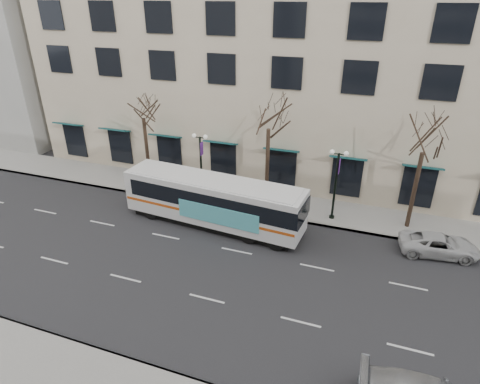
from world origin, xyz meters
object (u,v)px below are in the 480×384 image
at_px(tree_far_mid, 269,115).
at_px(tree_far_right, 426,138).
at_px(lamp_post_left, 201,163).
at_px(white_pickup, 439,245).
at_px(lamp_post_right, 336,182).
at_px(city_bus, 214,200).
at_px(tree_far_left, 142,106).

bearing_deg(tree_far_mid, tree_far_right, -0.00).
height_order(lamp_post_left, white_pickup, lamp_post_left).
relative_size(tree_far_mid, tree_far_right, 1.06).
bearing_deg(lamp_post_right, city_bus, -156.04).
bearing_deg(lamp_post_right, tree_far_right, 6.85).
distance_m(tree_far_left, city_bus, 9.73).
bearing_deg(city_bus, white_pickup, 10.19).
bearing_deg(city_bus, tree_far_mid, 62.11).
bearing_deg(lamp_post_left, city_bus, -53.74).
relative_size(tree_far_left, white_pickup, 1.81).
xyz_separation_m(tree_far_left, lamp_post_right, (15.01, -0.60, -3.75)).
bearing_deg(tree_far_left, white_pickup, -6.83).
height_order(lamp_post_left, city_bus, lamp_post_left).
bearing_deg(white_pickup, city_bus, 87.89).
xyz_separation_m(tree_far_left, tree_far_right, (20.00, 0.00, -0.28)).
bearing_deg(lamp_post_right, tree_far_mid, 173.17).
bearing_deg(white_pickup, lamp_post_left, 75.64).
distance_m(tree_far_left, white_pickup, 22.70).
bearing_deg(city_bus, tree_far_left, 156.89).
distance_m(tree_far_mid, city_bus, 6.89).
distance_m(tree_far_right, city_bus, 13.91).
distance_m(tree_far_mid, tree_far_right, 10.01).
relative_size(tree_far_mid, lamp_post_right, 1.64).
height_order(tree_far_left, city_bus, tree_far_left).
xyz_separation_m(tree_far_right, lamp_post_left, (-14.99, -0.60, -3.48)).
bearing_deg(tree_far_right, lamp_post_left, -177.71).
relative_size(tree_far_left, city_bus, 0.65).
bearing_deg(lamp_post_left, tree_far_mid, 6.85).
bearing_deg(tree_far_left, tree_far_right, 0.00).
bearing_deg(lamp_post_left, white_pickup, -6.83).
height_order(tree_far_left, lamp_post_left, tree_far_left).
distance_m(tree_far_mid, lamp_post_left, 6.40).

